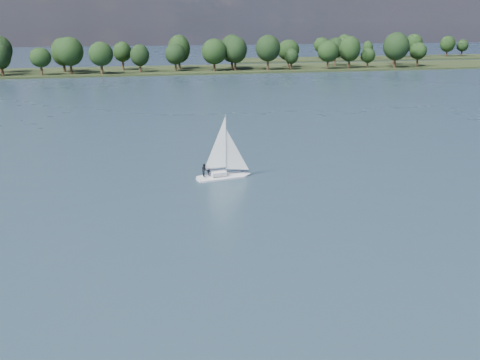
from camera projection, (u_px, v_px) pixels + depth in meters
name	position (u px, v px, depth m)	size (l,w,h in m)	color
ground	(167.00, 116.00, 120.04)	(700.00, 700.00, 0.00)	#233342
far_shore	(139.00, 72.00, 224.42)	(660.00, 40.00, 1.50)	black
far_shore_back	(419.00, 58.00, 304.61)	(220.00, 30.00, 1.40)	black
sailboat	(221.00, 160.00, 72.01)	(7.19, 3.10, 9.16)	silver
treeline	(94.00, 53.00, 214.74)	(562.99, 73.83, 18.40)	black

